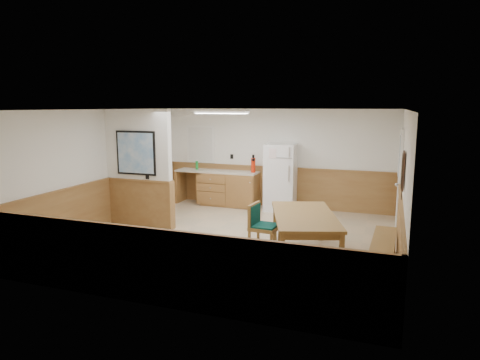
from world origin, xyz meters
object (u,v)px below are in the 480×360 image
at_px(dining_chair, 260,223).
at_px(dining_table, 304,219).
at_px(refrigerator, 281,177).
at_px(soap_bottle, 197,165).
at_px(fire_extinguisher, 253,165).
at_px(dining_bench, 383,246).

bearing_deg(dining_chair, dining_table, -1.15).
distance_m(refrigerator, soap_bottle, 2.32).
xyz_separation_m(refrigerator, fire_extinguisher, (-0.75, 0.10, 0.27)).
relative_size(dining_chair, soap_bottle, 3.77).
relative_size(dining_table, dining_chair, 2.61).
xyz_separation_m(dining_bench, soap_bottle, (-4.83, 3.22, 0.67)).
distance_m(dining_bench, soap_bottle, 5.84).
xyz_separation_m(refrigerator, dining_table, (1.22, -3.15, -0.16)).
distance_m(fire_extinguisher, soap_bottle, 1.57).
bearing_deg(soap_bottle, refrigerator, -1.87).
relative_size(dining_table, dining_bench, 1.37).
bearing_deg(soap_bottle, dining_bench, -33.72).
distance_m(dining_table, soap_bottle, 4.80).
relative_size(dining_table, fire_extinguisher, 4.94).
bearing_deg(fire_extinguisher, dining_chair, -48.50).
xyz_separation_m(fire_extinguisher, soap_bottle, (-1.57, -0.02, -0.08)).
height_order(dining_table, dining_chair, dining_chair).
bearing_deg(soap_bottle, fire_extinguisher, 0.79).
relative_size(refrigerator, dining_table, 0.74).
xyz_separation_m(refrigerator, dining_chair, (0.40, -3.06, -0.33)).
height_order(dining_chair, fire_extinguisher, fire_extinguisher).
bearing_deg(dining_bench, fire_extinguisher, 137.14).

